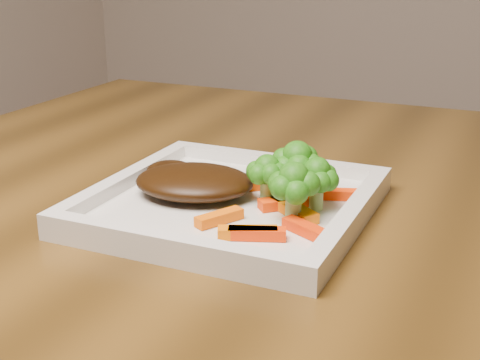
% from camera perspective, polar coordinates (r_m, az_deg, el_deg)
% --- Properties ---
extents(plate, '(0.27, 0.27, 0.01)m').
position_cam_1_polar(plate, '(0.69, -0.76, -2.33)').
color(plate, silver).
rests_on(plate, dining_table).
extents(steak, '(0.14, 0.12, 0.03)m').
position_cam_1_polar(steak, '(0.70, -3.91, -0.16)').
color(steak, black).
rests_on(steak, plate).
extents(broccoli_0, '(0.06, 0.06, 0.07)m').
position_cam_1_polar(broccoli_0, '(0.68, 4.87, 1.10)').
color(broccoli_0, '#205B0F').
rests_on(broccoli_0, plate).
extents(broccoli_1, '(0.06, 0.06, 0.06)m').
position_cam_1_polar(broccoli_1, '(0.66, 6.59, 0.17)').
color(broccoli_1, '#266C12').
rests_on(broccoli_1, plate).
extents(broccoli_2, '(0.07, 0.07, 0.06)m').
position_cam_1_polar(broccoli_2, '(0.63, 4.60, -1.01)').
color(broccoli_2, '#147A16').
rests_on(broccoli_2, plate).
extents(broccoli_3, '(0.06, 0.06, 0.06)m').
position_cam_1_polar(broccoli_3, '(0.67, 2.32, 0.43)').
color(broccoli_3, '#3A6D12').
rests_on(broccoli_3, plate).
extents(carrot_0, '(0.05, 0.03, 0.01)m').
position_cam_1_polar(carrot_0, '(0.60, 1.47, -4.59)').
color(carrot_0, '#F73304').
rests_on(carrot_0, plate).
extents(carrot_1, '(0.05, 0.03, 0.01)m').
position_cam_1_polar(carrot_1, '(0.61, 5.60, -4.18)').
color(carrot_1, '#E83003').
rests_on(carrot_1, plate).
extents(carrot_2, '(0.04, 0.05, 0.01)m').
position_cam_1_polar(carrot_2, '(0.63, -1.78, -3.23)').
color(carrot_2, '#F46103').
rests_on(carrot_2, plate).
extents(carrot_3, '(0.05, 0.03, 0.01)m').
position_cam_1_polar(carrot_3, '(0.70, 8.89, -1.22)').
color(carrot_3, '#FF3804').
rests_on(carrot_3, plate).
extents(carrot_4, '(0.06, 0.05, 0.01)m').
position_cam_1_polar(carrot_4, '(0.72, 3.00, -0.21)').
color(carrot_4, '#F24503').
rests_on(carrot_4, plate).
extents(carrot_5, '(0.06, 0.05, 0.01)m').
position_cam_1_polar(carrot_5, '(0.65, 4.56, -2.53)').
color(carrot_5, orange).
rests_on(carrot_5, plate).
extents(carrot_6, '(0.06, 0.05, 0.01)m').
position_cam_1_polar(carrot_6, '(0.67, 4.17, -1.89)').
color(carrot_6, '#FF3C04').
rests_on(carrot_6, plate).
extents(carrot_7, '(0.05, 0.03, 0.01)m').
position_cam_1_polar(carrot_7, '(0.60, 0.65, -4.52)').
color(carrot_7, orange).
rests_on(carrot_7, plate).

